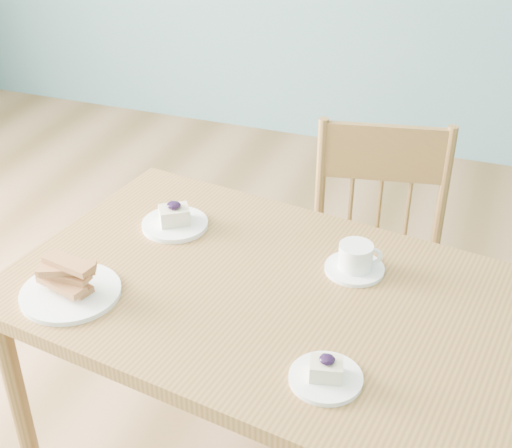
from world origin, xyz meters
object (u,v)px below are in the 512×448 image
dining_chair (374,273)px  biscotti_plate (69,285)px  cheesecake_plate_far (175,220)px  coffee_cup (356,260)px  dining_table (291,322)px  cheesecake_plate_near (326,374)px

dining_chair → biscotti_plate: size_ratio=3.86×
cheesecake_plate_far → biscotti_plate: 0.36m
biscotti_plate → coffee_cup: bearing=28.4°
dining_chair → biscotti_plate: dining_chair is taller
coffee_cup → biscotti_plate: biscotti_plate is taller
dining_table → cheesecake_plate_near: size_ratio=9.71×
coffee_cup → biscotti_plate: (-0.58, -0.31, -0.00)m
dining_table → cheesecake_plate_far: (-0.38, 0.18, 0.09)m
coffee_cup → biscotti_plate: size_ratio=0.63×
cheesecake_plate_far → coffee_cup: size_ratio=1.21×
dining_table → dining_chair: size_ratio=1.60×
dining_table → biscotti_plate: (-0.47, -0.16, 0.10)m
cheesecake_plate_far → coffee_cup: bearing=-3.8°
cheesecake_plate_near → biscotti_plate: size_ratio=0.64×
dining_table → dining_chair: dining_chair is taller
cheesecake_plate_near → cheesecake_plate_far: bearing=141.6°
cheesecake_plate_far → dining_table: bearing=-25.9°
dining_chair → coffee_cup: 0.46m
dining_chair → biscotti_plate: bearing=-141.3°
cheesecake_plate_near → coffee_cup: 0.38m
dining_table → biscotti_plate: size_ratio=6.19×
dining_chair → cheesecake_plate_near: dining_chair is taller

